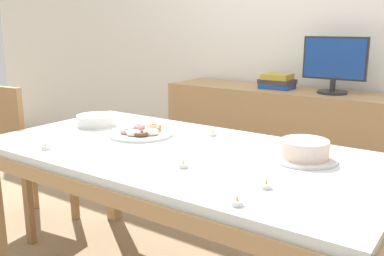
% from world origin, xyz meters
% --- Properties ---
extents(wall_back, '(8.00, 0.10, 2.60)m').
position_xyz_m(wall_back, '(0.00, 1.71, 1.30)').
color(wall_back, white).
rests_on(wall_back, ground).
extents(dining_table, '(1.86, 0.96, 0.73)m').
position_xyz_m(dining_table, '(0.00, 0.00, 0.65)').
color(dining_table, silver).
rests_on(dining_table, ground).
extents(chair, '(0.47, 0.47, 0.94)m').
position_xyz_m(chair, '(-1.24, -0.02, 0.52)').
color(chair, olive).
rests_on(chair, ground).
extents(sideboard, '(2.01, 0.44, 0.83)m').
position_xyz_m(sideboard, '(0.00, 1.41, 0.41)').
color(sideboard, tan).
rests_on(sideboard, ground).
extents(computer_monitor, '(0.42, 0.20, 0.38)m').
position_xyz_m(computer_monitor, '(0.23, 1.41, 1.02)').
color(computer_monitor, '#262628').
rests_on(computer_monitor, sideboard).
extents(book_stack, '(0.25, 0.18, 0.11)m').
position_xyz_m(book_stack, '(-0.17, 1.41, 0.88)').
color(book_stack, '#23478C').
rests_on(book_stack, sideboard).
extents(cake_chocolate_round, '(0.27, 0.27, 0.09)m').
position_xyz_m(cake_chocolate_round, '(0.51, 0.16, 0.77)').
color(cake_chocolate_round, silver).
rests_on(cake_chocolate_round, dining_table).
extents(pastry_platter, '(0.33, 0.33, 0.04)m').
position_xyz_m(pastry_platter, '(-0.32, 0.09, 0.75)').
color(pastry_platter, silver).
rests_on(pastry_platter, dining_table).
extents(plate_stack, '(0.21, 0.21, 0.06)m').
position_xyz_m(plate_stack, '(-0.66, 0.11, 0.76)').
color(plate_stack, silver).
rests_on(plate_stack, dining_table).
extents(tealight_right_edge, '(0.04, 0.04, 0.04)m').
position_xyz_m(tealight_right_edge, '(0.16, -0.20, 0.74)').
color(tealight_right_edge, silver).
rests_on(tealight_right_edge, dining_table).
extents(tealight_centre, '(0.04, 0.04, 0.04)m').
position_xyz_m(tealight_centre, '(-0.50, -0.34, 0.74)').
color(tealight_centre, silver).
rests_on(tealight_centre, dining_table).
extents(tealight_near_front, '(0.04, 0.04, 0.04)m').
position_xyz_m(tealight_near_front, '(0.52, -0.21, 0.74)').
color(tealight_near_front, silver).
rests_on(tealight_near_front, dining_table).
extents(tealight_left_edge, '(0.04, 0.04, 0.04)m').
position_xyz_m(tealight_left_edge, '(-0.01, 0.29, 0.74)').
color(tealight_left_edge, silver).
rests_on(tealight_left_edge, dining_table).
extents(tealight_near_cakes, '(0.04, 0.04, 0.04)m').
position_xyz_m(tealight_near_cakes, '(0.51, -0.39, 0.74)').
color(tealight_near_cakes, silver).
rests_on(tealight_near_cakes, dining_table).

